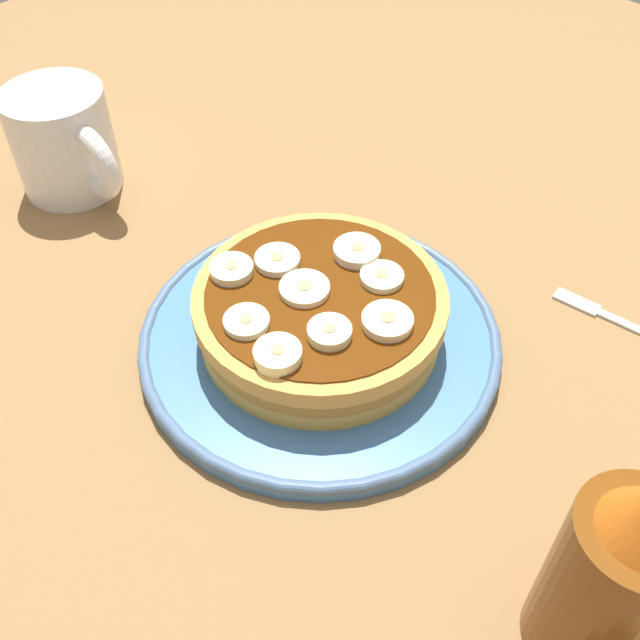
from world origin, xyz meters
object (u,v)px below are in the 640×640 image
object	(u,v)px
banana_slice_2	(329,333)
pancake_stack	(317,315)
banana_slice_6	(247,322)
banana_slice_7	(382,277)
banana_slice_5	(387,322)
fork	(626,323)
banana_slice_8	(278,355)
coffee_mug	(65,141)
plate	(320,337)
syrup_bottle	(612,578)
banana_slice_1	(357,251)
banana_slice_4	(275,262)
banana_slice_3	(232,270)
banana_slice_0	(305,289)

from	to	relation	value
banana_slice_2	pancake_stack	bearing A→B (deg)	146.53
banana_slice_6	banana_slice_7	bearing A→B (deg)	69.75
banana_slice_5	fork	distance (cm)	20.01
banana_slice_8	coffee_mug	bearing A→B (deg)	172.09
coffee_mug	plate	bearing A→B (deg)	3.24
plate	syrup_bottle	size ratio (longest dim) A/B	1.71
banana_slice_2	banana_slice_1	bearing A→B (deg)	120.16
banana_slice_2	banana_slice_8	size ratio (longest dim) A/B	0.95
banana_slice_5	syrup_bottle	size ratio (longest dim) A/B	0.22
pancake_stack	banana_slice_1	distance (cm)	5.44
coffee_mug	syrup_bottle	xyz separation A→B (cm)	(53.94, -3.50, 2.10)
banana_slice_6	fork	size ratio (longest dim) A/B	0.23
fork	syrup_bottle	xyz separation A→B (cm)	(9.48, -22.67, 6.58)
banana_slice_1	banana_slice_7	xyz separation A→B (cm)	(2.99, -0.70, -0.10)
banana_slice_4	banana_slice_6	distance (cm)	6.05
banana_slice_5	banana_slice_3	bearing A→B (deg)	-160.68
banana_slice_1	banana_slice_2	xyz separation A→B (cm)	(4.09, -7.03, 0.01)
banana_slice_8	banana_slice_1	bearing A→B (deg)	106.22
banana_slice_2	banana_slice_7	world-z (taller)	banana_slice_2
plate	banana_slice_5	xyz separation A→B (cm)	(5.26, 0.90, 4.89)
banana_slice_2	fork	xyz separation A→B (cm)	(11.74, 19.96, -5.48)
banana_slice_2	banana_slice_6	distance (cm)	5.49
banana_slice_1	banana_slice_3	xyz separation A→B (cm)	(-4.92, -7.53, -0.02)
banana_slice_8	fork	xyz separation A→B (cm)	(12.73, 23.58, -5.51)
banana_slice_4	coffee_mug	size ratio (longest dim) A/B	0.26
pancake_stack	fork	size ratio (longest dim) A/B	1.40
banana_slice_8	banana_slice_4	bearing A→B (deg)	138.01
pancake_stack	banana_slice_3	distance (cm)	6.71
banana_slice_4	pancake_stack	bearing A→B (deg)	-0.65
banana_slice_3	syrup_bottle	distance (cm)	30.33
banana_slice_1	banana_slice_4	xyz separation A→B (cm)	(-3.41, -4.80, -0.07)
pancake_stack	fork	distance (cm)	23.50
plate	banana_slice_2	world-z (taller)	banana_slice_2
banana_slice_0	pancake_stack	bearing A→B (deg)	28.92
plate	banana_slice_7	bearing A→B (deg)	60.76
banana_slice_4	banana_slice_3	bearing A→B (deg)	-118.94
banana_slice_1	fork	bearing A→B (deg)	39.25
banana_slice_0	banana_slice_6	distance (cm)	4.85
pancake_stack	banana_slice_7	xyz separation A→B (cm)	(2.22, 4.15, 2.25)
plate	banana_slice_6	bearing A→B (deg)	-103.19
banana_slice_2	banana_slice_5	distance (cm)	3.90
plate	banana_slice_1	world-z (taller)	banana_slice_1
pancake_stack	banana_slice_5	world-z (taller)	banana_slice_5
banana_slice_4	banana_slice_6	size ratio (longest dim) A/B	1.06
plate	banana_slice_3	bearing A→B (deg)	-152.77
fork	coffee_mug	bearing A→B (deg)	-156.68
banana_slice_5	banana_slice_7	bearing A→B (deg)	136.00
plate	banana_slice_2	size ratio (longest dim) A/B	8.98
banana_slice_3	banana_slice_2	bearing A→B (deg)	3.16
banana_slice_2	plate	bearing A→B (deg)	143.10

